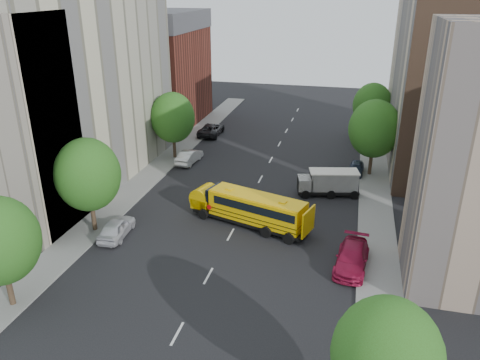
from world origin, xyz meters
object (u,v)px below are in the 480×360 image
at_px(street_tree_3, 386,357).
at_px(parked_car_5, 358,131).
at_px(street_tree_4, 374,129).
at_px(parked_car_0, 116,228).
at_px(safari_truck, 329,182).
at_px(parked_car_2, 211,129).
at_px(street_tree_5, 372,105).
at_px(street_tree_2, 173,118).
at_px(parked_car_1, 189,157).
at_px(parked_car_3, 352,258).
at_px(school_bus, 249,207).
at_px(parked_car_4, 356,168).
at_px(street_tree_1, 88,175).

height_order(street_tree_3, parked_car_5, street_tree_3).
xyz_separation_m(street_tree_4, parked_car_0, (-19.80, -18.40, -4.32)).
height_order(safari_truck, parked_car_2, safari_truck).
bearing_deg(street_tree_4, street_tree_5, 90.00).
height_order(street_tree_2, parked_car_0, street_tree_2).
xyz_separation_m(parked_car_1, parked_car_5, (18.40, 14.66, 0.01)).
bearing_deg(parked_car_5, parked_car_1, -143.65).
height_order(street_tree_2, parked_car_3, street_tree_2).
relative_size(street_tree_4, parked_car_5, 1.78).
relative_size(street_tree_5, school_bus, 0.72).
relative_size(street_tree_5, parked_car_4, 2.02).
height_order(street_tree_1, street_tree_4, street_tree_4).
bearing_deg(parked_car_5, school_bus, -109.56).
relative_size(parked_car_3, parked_car_4, 1.42).
height_order(parked_car_0, parked_car_1, parked_car_0).
relative_size(street_tree_1, street_tree_3, 1.11).
bearing_deg(parked_car_0, street_tree_3, 141.02).
height_order(street_tree_4, parked_car_0, street_tree_4).
bearing_deg(street_tree_1, parked_car_3, -1.25).
bearing_deg(parked_car_4, parked_car_2, 156.89).
xyz_separation_m(school_bus, parked_car_3, (8.57, -4.57, -0.84)).
relative_size(school_bus, parked_car_1, 2.32).
bearing_deg(parked_car_0, street_tree_4, -141.59).
xyz_separation_m(street_tree_2, school_bus, (12.03, -13.88, -3.22)).
height_order(parked_car_1, parked_car_5, parked_car_5).
relative_size(parked_car_0, parked_car_5, 0.98).
bearing_deg(parked_car_1, street_tree_5, -141.20).
distance_m(street_tree_1, street_tree_3, 26.08).
bearing_deg(parked_car_0, parked_car_5, -124.45).
bearing_deg(parked_car_5, street_tree_2, -148.89).
distance_m(street_tree_3, parked_car_3, 14.11).
xyz_separation_m(street_tree_2, street_tree_3, (22.00, -32.00, -0.37)).
height_order(safari_truck, parked_car_4, safari_truck).
bearing_deg(street_tree_5, safari_truck, -102.15).
xyz_separation_m(parked_car_1, parked_car_4, (18.40, 1.12, -0.10)).
xyz_separation_m(safari_truck, parked_car_3, (2.51, -12.27, -0.52)).
distance_m(street_tree_2, parked_car_3, 27.95).
height_order(street_tree_1, school_bus, street_tree_1).
height_order(school_bus, parked_car_5, school_bus).
xyz_separation_m(street_tree_1, street_tree_5, (22.00, 30.00, -0.25)).
bearing_deg(street_tree_1, parked_car_1, 82.57).
distance_m(parked_car_3, parked_car_5, 31.98).
height_order(school_bus, parked_car_0, school_bus).
relative_size(parked_car_3, parked_car_5, 1.17).
xyz_separation_m(street_tree_5, parked_car_5, (-1.40, 1.53, -3.96)).
height_order(street_tree_2, parked_car_2, street_tree_2).
relative_size(school_bus, safari_truck, 1.73).
distance_m(school_bus, safari_truck, 9.80).
bearing_deg(parked_car_4, parked_car_0, -131.32).
distance_m(street_tree_2, parked_car_4, 21.02).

